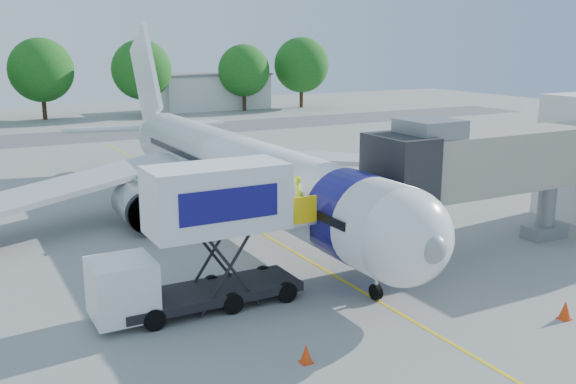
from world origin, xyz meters
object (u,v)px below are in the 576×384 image
aircraft (235,168)px  ground_tug (487,343)px  catering_hiloader (201,239)px  jet_bridge (485,163)px

aircraft → ground_tug: (-0.15, -19.61, -2.15)m
aircraft → catering_hiloader: aircraft is taller
catering_hiloader → ground_tug: catering_hiloader is taller
ground_tug → catering_hiloader: bearing=123.0°
aircraft → jet_bridge: size_ratio=2.71×
aircraft → catering_hiloader: bearing=-119.4°
jet_bridge → ground_tug: jet_bridge is taller
aircraft → catering_hiloader: size_ratio=4.39×
aircraft → jet_bridge: aircraft is taller
jet_bridge → catering_hiloader: size_ratio=1.62×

